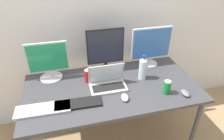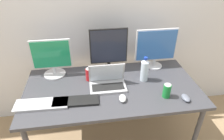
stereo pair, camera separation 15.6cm
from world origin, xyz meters
The scene contains 14 objects.
ground_plane centered at (0.00, 0.00, 0.00)m, with size 16.00×16.00×0.00m, color #9E7F5B.
wall_back centered at (0.00, 0.59, 1.30)m, with size 7.00×0.08×2.60m, color silver.
work_desk centered at (0.00, 0.00, 0.68)m, with size 1.59×0.81×0.74m.
monitor_left centered at (-0.54, 0.28, 0.93)m, with size 0.38×0.22×0.38m.
monitor_center centered at (0.01, 0.30, 0.98)m, with size 0.37×0.18×0.45m.
monitor_right centered at (0.50, 0.30, 0.96)m, with size 0.43×0.17×0.42m.
laptop_silver centered at (-0.04, 0.01, 0.79)m, with size 0.33×0.21×0.22m.
keyboard_main centered at (-0.61, -0.17, 0.75)m, with size 0.43×0.15×0.02m, color #B2B2B7.
keyboard_aux centered at (-0.33, -0.17, 0.75)m, with size 0.38×0.13×0.02m, color black.
mouse_by_keyboard centered at (0.59, -0.27, 0.76)m, with size 0.06×0.10×0.04m, color slate.
mouse_by_laptop centered at (0.06, -0.20, 0.76)m, with size 0.06×0.10×0.04m, color silver.
water_bottle centered at (0.32, 0.06, 0.85)m, with size 0.07×0.07×0.25m.
soda_can_near_keyboard centered at (0.44, -0.21, 0.80)m, with size 0.07×0.07×0.13m.
soda_can_by_laptop centered at (-0.20, 0.14, 0.80)m, with size 0.07×0.07×0.13m.
Camera 2 is at (-0.22, -1.47, 1.84)m, focal length 32.00 mm.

